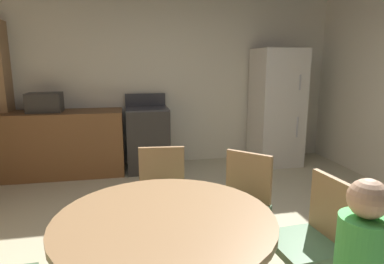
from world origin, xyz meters
name	(u,v)px	position (x,y,z in m)	size (l,w,h in m)	color
wall_back	(161,76)	(0.00, 2.98, 1.35)	(5.67, 0.12, 2.70)	silver
kitchen_counter	(52,144)	(-1.57, 2.58, 0.45)	(1.93, 0.60, 0.90)	brown
oven_range	(148,139)	(-0.26, 2.58, 0.47)	(0.60, 0.60, 1.10)	#2D2B28
refrigerator	(276,107)	(1.72, 2.53, 0.88)	(0.68, 0.68, 1.76)	silver
microwave	(45,102)	(-1.62, 2.58, 1.03)	(0.44, 0.32, 0.26)	#2D2B28
dining_table	(165,244)	(-0.38, -0.56, 0.60)	(1.18, 1.18, 0.76)	#9E754C
chair_east	(314,236)	(0.57, -0.48, 0.50)	(0.43, 0.43, 0.87)	#9E754C
chair_northeast	(241,202)	(0.30, 0.10, 0.50)	(0.57, 0.57, 0.87)	#9E754C
chair_north	(162,194)	(-0.29, 0.38, 0.50)	(0.44, 0.44, 0.87)	#9E754C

